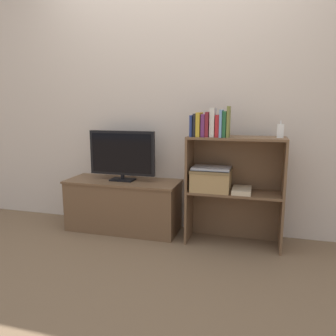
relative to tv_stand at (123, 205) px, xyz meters
name	(u,v)px	position (x,y,z in m)	size (l,w,h in m)	color
ground_plane	(163,242)	(0.45, -0.20, -0.24)	(16.00, 16.00, 0.00)	brown
wall_back	(176,103)	(0.45, 0.23, 0.96)	(10.00, 0.05, 2.40)	beige
tv_stand	(123,205)	(0.00, 0.00, 0.00)	(1.07, 0.42, 0.48)	brown
tv	(122,154)	(0.00, 0.00, 0.49)	(0.63, 0.14, 0.46)	black
bookshelf_lower_tier	(234,209)	(1.04, 0.01, 0.05)	(0.80, 0.31, 0.46)	brown
bookshelf_upper_tier	(236,156)	(1.04, 0.01, 0.51)	(0.80, 0.31, 0.46)	brown
book_navy	(192,126)	(0.68, -0.09, 0.77)	(0.02, 0.16, 0.17)	navy
book_charcoal	(195,125)	(0.70, -0.09, 0.77)	(0.02, 0.14, 0.19)	#232328
book_mustard	(199,124)	(0.74, -0.09, 0.78)	(0.03, 0.16, 0.20)	gold
book_plum	(204,125)	(0.77, -0.09, 0.77)	(0.03, 0.15, 0.18)	#6B2D66
book_maroon	(208,124)	(0.81, -0.09, 0.78)	(0.03, 0.16, 0.20)	maroon
book_ivory	(213,122)	(0.85, -0.09, 0.80)	(0.04, 0.13, 0.23)	silver
book_crimson	(218,126)	(0.89, -0.09, 0.77)	(0.03, 0.14, 0.18)	#B22328
book_skyblue	(221,123)	(0.92, -0.09, 0.79)	(0.02, 0.16, 0.22)	#709ECC
book_forest	(225,124)	(0.94, -0.09, 0.78)	(0.03, 0.12, 0.21)	#286638
book_olive	(228,122)	(0.97, -0.09, 0.80)	(0.02, 0.14, 0.25)	olive
baby_monitor	(280,131)	(1.37, -0.04, 0.73)	(0.05, 0.03, 0.14)	white
storage_basket_left	(211,179)	(0.84, -0.06, 0.32)	(0.33, 0.28, 0.18)	tan
laptop	(211,168)	(0.84, -0.06, 0.41)	(0.32, 0.22, 0.02)	#BCBCC1
magazine_stack	(242,190)	(1.10, -0.07, 0.24)	(0.15, 0.24, 0.04)	beige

